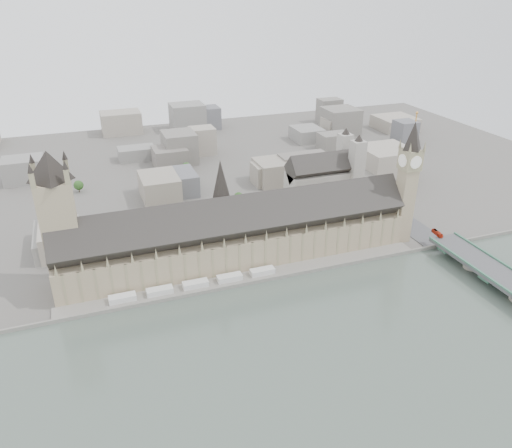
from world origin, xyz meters
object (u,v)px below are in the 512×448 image
object	(u,v)px
palace_of_westminster	(238,235)
car_approach	(400,204)
westminster_abbey	(324,180)
victoria_tower	(58,216)
red_bus_north	(437,233)
westminster_bridge	(511,288)
elizabeth_tower	(408,174)

from	to	relation	value
palace_of_westminster	car_approach	xyz separation A→B (m)	(166.25, 29.85, -11.82)
palace_of_westminster	westminster_abbey	bearing A→B (deg)	34.17
victoria_tower	red_bus_north	distance (m)	286.44
westminster_bridge	red_bus_north	distance (m)	75.68
elizabeth_tower	westminster_bridge	distance (m)	111.81
palace_of_westminster	elizabeth_tower	size ratio (longest dim) A/B	2.47
elizabeth_tower	westminster_bridge	size ratio (longest dim) A/B	0.33
elizabeth_tower	westminster_abbey	xyz separation A→B (m)	(-27.08, 87.00, -33.01)
car_approach	palace_of_westminster	bearing A→B (deg)	-166.23
victoria_tower	westminster_abbey	bearing A→B (deg)	16.50
palace_of_westminster	victoria_tower	xyz separation A→B (m)	(-122.00, 6.30, 32.50)
westminster_bridge	palace_of_westminster	bearing A→B (deg)	146.51
westminster_abbey	car_approach	distance (m)	73.00
westminster_abbey	victoria_tower	bearing A→B (deg)	-163.50
victoria_tower	red_bus_north	size ratio (longest dim) A/B	8.10
victoria_tower	westminster_bridge	size ratio (longest dim) A/B	0.31
palace_of_westminster	car_approach	bearing A→B (deg)	10.18
victoria_tower	red_bus_north	bearing A→B (deg)	-7.76
westminster_bridge	westminster_abbey	distance (m)	190.56
red_bus_north	victoria_tower	bearing A→B (deg)	177.47
westminster_abbey	car_approach	xyz separation A→B (m)	(55.33, -45.45, -14.20)
palace_of_westminster	victoria_tower	distance (m)	126.41
elizabeth_tower	westminster_abbey	bearing A→B (deg)	107.29
elizabeth_tower	westminster_abbey	world-z (taller)	elizabeth_tower
red_bus_north	elizabeth_tower	bearing A→B (deg)	140.74
victoria_tower	car_approach	world-z (taller)	victoria_tower
westminster_abbey	red_bus_north	world-z (taller)	westminster_abbey
victoria_tower	car_approach	bearing A→B (deg)	4.67
westminster_abbey	car_approach	size ratio (longest dim) A/B	15.53
palace_of_westminster	car_approach	size ratio (longest dim) A/B	60.54
palace_of_westminster	red_bus_north	distance (m)	162.11
elizabeth_tower	car_approach	size ratio (longest dim) A/B	24.56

